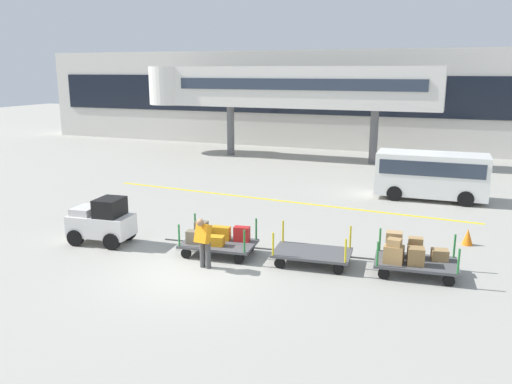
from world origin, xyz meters
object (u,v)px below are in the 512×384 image
Objects in this scene: baggage_cart_middle at (312,253)px; shuttle_van at (431,172)px; baggage_cart_tail at (410,255)px; safety_cone_near at (468,237)px; baggage_cart_lead at (216,239)px; baggage_handler at (204,240)px; baggage_tug at (102,222)px.

shuttle_van is at bearing 73.56° from baggage_cart_middle.
baggage_cart_tail reaches higher than safety_cone_near.
baggage_handler reaches higher than baggage_cart_lead.
shuttle_van is 6.47m from safety_cone_near.
baggage_cart_tail is at bearing 5.48° from baggage_cart_middle.
baggage_tug is at bearing -174.88° from baggage_cart_middle.
safety_cone_near is (7.31, 5.08, -0.59)m from baggage_handler.
baggage_cart_tail is 0.63× the size of shuttle_van.
shuttle_van is at bearing 46.19° from baggage_tug.
baggage_cart_middle is 5.55× the size of safety_cone_near.
baggage_cart_tail is 5.55× the size of safety_cone_near.
baggage_cart_tail is at bearing 5.22° from baggage_tug.
baggage_cart_tail reaches higher than baggage_cart_lead.
baggage_cart_middle is (3.09, 0.22, -0.14)m from baggage_cart_lead.
shuttle_van reaches higher than baggage_cart_middle.
baggage_cart_lead is 11.70m from shuttle_van.
safety_cone_near is (1.53, -6.21, -0.96)m from shuttle_van.
shuttle_van reaches higher than baggage_handler.
safety_cone_near is at bearing 20.13° from baggage_tug.
baggage_tug is 10.00m from baggage_cart_tail.
baggage_cart_lead is 1.95× the size of baggage_handler.
baggage_cart_middle is at bearing -106.44° from shuttle_van.
baggage_cart_middle is at bearing 4.14° from baggage_cart_lead.
baggage_cart_middle is 5.70m from safety_cone_near.
baggage_tug is at bearing -159.87° from safety_cone_near.
baggage_cart_lead is at bearing 99.22° from baggage_handler.
baggage_tug is 3.98× the size of safety_cone_near.
shuttle_van reaches higher than safety_cone_near.
baggage_cart_lead is 5.55× the size of safety_cone_near.
baggage_handler reaches higher than baggage_cart_tail.
baggage_handler is at bearing -11.28° from baggage_tug.
baggage_cart_middle is 1.00× the size of baggage_cart_tail.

